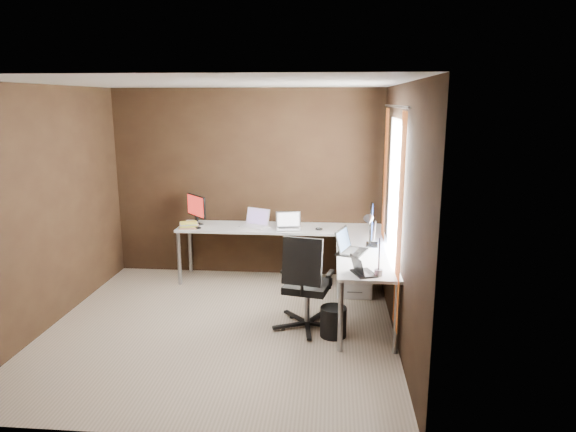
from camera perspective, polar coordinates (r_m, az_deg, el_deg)
The scene contains 15 objects.
room at distance 5.17m, azimuth -3.96°, elevation 0.86°, with size 3.60×3.60×2.50m.
desk at distance 6.21m, azimuth 2.09°, elevation -2.79°, with size 2.65×2.25×0.73m.
drawer_pedestal at distance 6.42m, azimuth 7.37°, elevation -5.88°, with size 0.42×0.50×0.60m, color white.
monitor_left at distance 6.88m, azimuth -10.16°, elevation 0.91°, with size 0.33×0.35×0.39m.
monitor_right at distance 5.85m, azimuth 9.22°, elevation -0.82°, with size 0.15×0.54×0.45m.
laptop_white at distance 6.70m, azimuth -3.61°, elevation -0.74°, with size 0.41×0.36×0.23m.
laptop_silver at distance 6.55m, azimuth 0.07°, elevation -1.05°, with size 0.35×0.28×0.21m.
laptop_black_big at distance 5.60m, azimuth 6.76°, elevation -3.47°, with size 0.38×0.45×0.25m.
laptop_black_small at distance 4.92m, azimuth 8.17°, elevation -5.98°, with size 0.27×0.31×0.18m.
book_stack at distance 6.73m, azimuth -10.97°, elevation -1.01°, with size 0.27×0.24×0.08m.
mouse_left at distance 6.65m, azimuth -9.97°, elevation -1.29°, with size 0.09×0.06×0.04m, color black.
mouse_corner at distance 6.50m, azimuth 3.46°, elevation -1.44°, with size 0.09×0.06×0.04m, color black.
desk_lamp at distance 4.88m, azimuth 9.34°, elevation -2.35°, with size 0.19×0.22×0.56m.
office_chair at distance 5.41m, azimuth 2.05°, elevation -9.42°, with size 0.57×0.59×1.02m.
wastebasket at distance 5.31m, azimuth 5.05°, elevation -11.61°, with size 0.27×0.27×0.31m, color black.
Camera 1 is at (1.14, -4.93, 2.34)m, focal length 32.00 mm.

